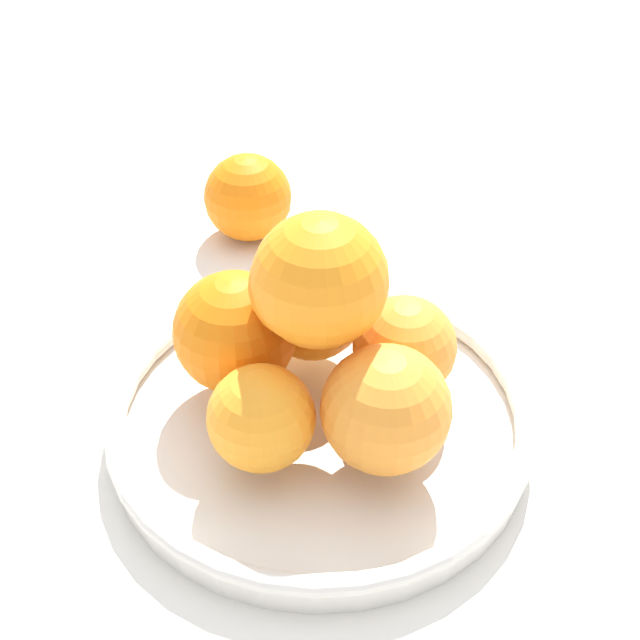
% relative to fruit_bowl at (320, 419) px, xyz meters
% --- Properties ---
extents(ground_plane, '(4.00, 4.00, 0.00)m').
position_rel_fruit_bowl_xyz_m(ground_plane, '(0.00, 0.00, -0.01)').
color(ground_plane, silver).
extents(fruit_bowl, '(0.28, 0.28, 0.03)m').
position_rel_fruit_bowl_xyz_m(fruit_bowl, '(0.00, 0.00, 0.00)').
color(fruit_bowl, silver).
rests_on(fruit_bowl, ground_plane).
extents(orange_pile, '(0.18, 0.20, 0.14)m').
position_rel_fruit_bowl_xyz_m(orange_pile, '(-0.00, 0.00, 0.07)').
color(orange_pile, orange).
rests_on(orange_pile, fruit_bowl).
extents(stray_orange, '(0.08, 0.08, 0.08)m').
position_rel_fruit_bowl_xyz_m(stray_orange, '(0.20, 0.16, 0.02)').
color(stray_orange, orange).
rests_on(stray_orange, ground_plane).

